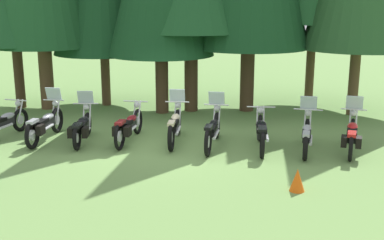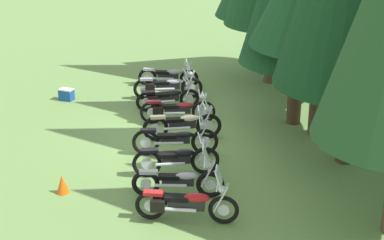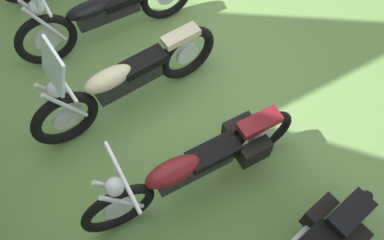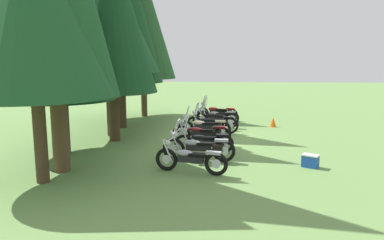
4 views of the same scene
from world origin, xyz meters
name	(u,v)px [view 2 (image 2 of 4)]	position (x,y,z in m)	size (l,w,h in m)	color
ground_plane	(175,138)	(0.00, 0.00, 0.00)	(80.00, 80.00, 0.00)	#6B934C
motorcycle_0	(169,76)	(-4.80, 0.34, 0.44)	(0.83, 2.21, 1.00)	black
motorcycle_1	(167,86)	(-3.53, 0.15, 0.48)	(0.63, 2.42, 1.39)	black
motorcycle_2	(167,97)	(-2.43, 0.02, 0.45)	(0.72, 2.14, 1.35)	black
motorcycle_3	(176,110)	(-1.17, 0.17, 0.46)	(0.76, 2.36, 1.03)	black
motorcycle_4	(183,124)	(0.11, 0.22, 0.48)	(0.68, 2.35, 1.39)	black
motorcycle_5	(176,139)	(1.17, -0.11, 0.47)	(0.69, 2.39, 1.39)	black
motorcycle_6	(177,159)	(2.45, -0.26, 0.47)	(0.77, 2.27, 1.03)	black
motorcycle_7	(179,181)	(3.62, -0.34, 0.44)	(0.76, 2.23, 1.35)	black
motorcycle_8	(185,203)	(4.77, -0.35, 0.47)	(0.94, 2.29, 1.36)	black
picnic_cooler	(66,94)	(-3.92, -3.34, 0.20)	(0.52, 0.58, 0.41)	#19479E
traffic_cone	(62,184)	(3.00, -3.15, 0.24)	(0.32, 0.32, 0.48)	#EA590F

